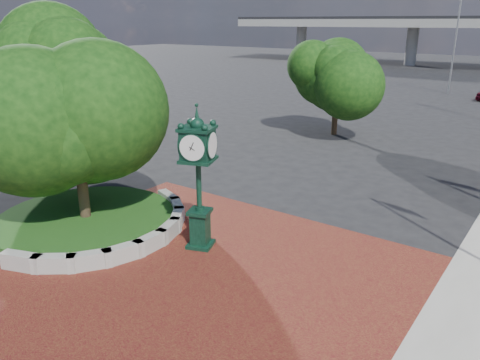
% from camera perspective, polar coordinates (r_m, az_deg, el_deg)
% --- Properties ---
extents(ground, '(200.00, 200.00, 0.00)m').
position_cam_1_polar(ground, '(13.96, -5.57, -10.61)').
color(ground, black).
rests_on(ground, ground).
extents(plaza, '(12.00, 12.00, 0.04)m').
position_cam_1_polar(plaza, '(13.32, -8.46, -12.18)').
color(plaza, '#5E1618').
rests_on(plaza, ground).
extents(planter_wall, '(2.96, 6.77, 0.54)m').
position_cam_1_polar(planter_wall, '(15.58, -13.18, -6.64)').
color(planter_wall, '#9E9B93').
rests_on(planter_wall, ground).
extents(grass_bed, '(6.10, 6.10, 0.40)m').
position_cam_1_polar(grass_bed, '(17.28, -18.22, -4.76)').
color(grass_bed, '#154C19').
rests_on(grass_bed, ground).
extents(tree_planter, '(5.20, 5.20, 6.33)m').
position_cam_1_polar(tree_planter, '(16.25, -19.49, 6.72)').
color(tree_planter, '#38281C').
rests_on(tree_planter, ground).
extents(tree_northwest, '(5.60, 5.60, 6.93)m').
position_cam_1_polar(tree_northwest, '(25.53, -20.96, 11.53)').
color(tree_northwest, '#38281C').
rests_on(tree_northwest, ground).
extents(tree_street, '(4.40, 4.40, 5.45)m').
position_cam_1_polar(tree_street, '(29.85, 11.76, 11.53)').
color(tree_street, '#38281C').
rests_on(tree_street, ground).
extents(post_clock, '(1.16, 1.16, 4.52)m').
position_cam_1_polar(post_clock, '(14.17, -5.08, 0.87)').
color(post_clock, black).
rests_on(post_clock, ground).
extents(street_lamp_far, '(2.11, 0.51, 9.43)m').
position_cam_1_polar(street_lamp_far, '(50.89, 25.12, 15.68)').
color(street_lamp_far, slate).
rests_on(street_lamp_far, ground).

